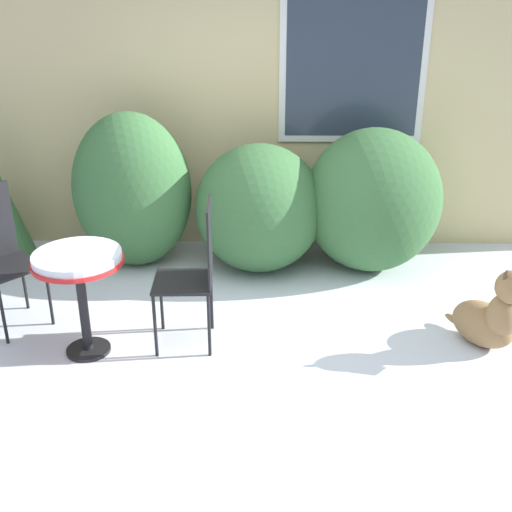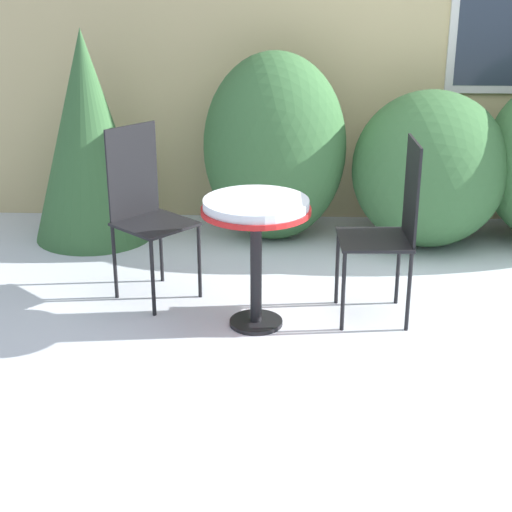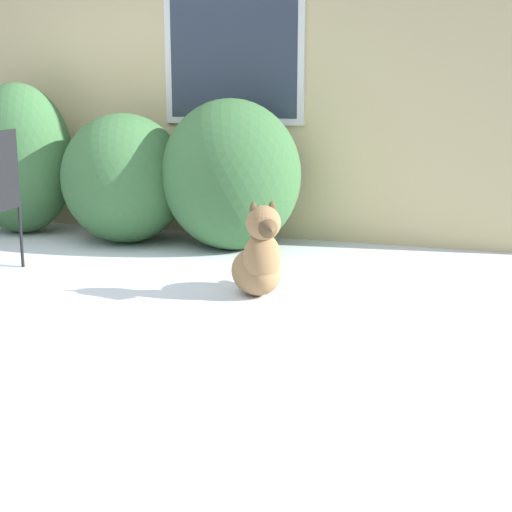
{
  "view_description": "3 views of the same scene",
  "coord_description": "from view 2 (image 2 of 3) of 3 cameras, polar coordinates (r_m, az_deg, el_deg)",
  "views": [
    {
      "loc": [
        0.07,
        -3.79,
        2.53
      ],
      "look_at": [
        0.0,
        0.6,
        0.55
      ],
      "focal_mm": 45.0,
      "sensor_mm": 36.0,
      "label": 1
    },
    {
      "loc": [
        -1.03,
        -4.06,
        2.07
      ],
      "look_at": [
        -1.2,
        0.13,
        0.44
      ],
      "focal_mm": 55.0,
      "sensor_mm": 36.0,
      "label": 2
    },
    {
      "loc": [
        3.27,
        -4.7,
        1.5
      ],
      "look_at": [
        1.66,
        0.29,
        0.27
      ],
      "focal_mm": 55.0,
      "sensor_mm": 36.0,
      "label": 3
    }
  ],
  "objects": [
    {
      "name": "shrub_middle",
      "position": [
        5.92,
        12.5,
        6.18
      ],
      "size": [
        1.13,
        1.05,
        1.16
      ],
      "color": "#386638",
      "rests_on": "ground_plane"
    },
    {
      "name": "shrub_left",
      "position": [
        5.88,
        1.37,
        7.88
      ],
      "size": [
        1.06,
        0.84,
        1.41
      ],
      "color": "#386638",
      "rests_on": "ground_plane"
    },
    {
      "name": "patio_table",
      "position": [
        4.43,
        0.0,
        2.6
      ],
      "size": [
        0.62,
        0.62,
        0.78
      ],
      "color": "black",
      "rests_on": "ground_plane"
    },
    {
      "name": "patio_chair_near_table",
      "position": [
        4.93,
        -8.04,
        3.58
      ],
      "size": [
        0.58,
        0.58,
        1.08
      ],
      "rotation": [
        0.0,
        0.0,
        0.85
      ],
      "color": "black",
      "rests_on": "ground_plane"
    },
    {
      "name": "patio_chair_far_side",
      "position": [
        4.62,
        9.72,
        2.28
      ],
      "size": [
        0.43,
        0.43,
        1.08
      ],
      "rotation": [
        0.0,
        0.0,
        -1.54
      ],
      "color": "black",
      "rests_on": "ground_plane"
    },
    {
      "name": "house_wall",
      "position": [
        6.37,
        12.69,
        17.0
      ],
      "size": [
        8.0,
        0.1,
        3.26
      ],
      "color": "#D1BC84",
      "rests_on": "ground_plane"
    },
    {
      "name": "ground_plane",
      "position": [
        4.68,
        14.89,
        -5.77
      ],
      "size": [
        16.0,
        16.0,
        0.0
      ],
      "primitive_type": "plane",
      "color": "silver"
    },
    {
      "name": "evergreen_bush",
      "position": [
        6.02,
        -12.12,
        8.5
      ],
      "size": [
        0.9,
        0.9,
        1.57
      ],
      "color": "#386638",
      "rests_on": "ground_plane"
    }
  ]
}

